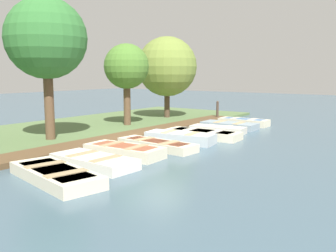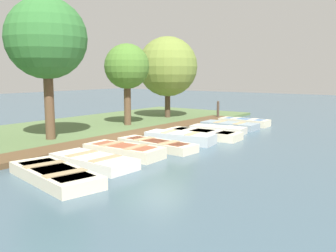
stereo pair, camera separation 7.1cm
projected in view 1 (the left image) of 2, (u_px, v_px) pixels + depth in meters
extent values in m
plane|color=#425B6B|center=(155.00, 142.00, 15.82)|extent=(80.00, 80.00, 0.00)
cube|color=#567042|center=(76.00, 130.00, 18.71)|extent=(8.00, 24.00, 0.15)
cube|color=brown|center=(128.00, 136.00, 16.69)|extent=(1.35, 17.57, 0.19)
cube|color=beige|center=(55.00, 175.00, 10.06)|extent=(3.50, 1.88, 0.33)
cube|color=beige|center=(55.00, 169.00, 10.04)|extent=(2.86, 1.49, 0.03)
cube|color=tan|center=(66.00, 173.00, 9.58)|extent=(0.55, 1.18, 0.03)
cube|color=tan|center=(45.00, 164.00, 10.50)|extent=(0.55, 1.18, 0.03)
cube|color=silver|center=(94.00, 161.00, 11.60)|extent=(2.94, 1.32, 0.33)
cube|color=#6B7F51|center=(94.00, 157.00, 11.58)|extent=(2.41, 1.04, 0.03)
cube|color=tan|center=(106.00, 158.00, 11.24)|extent=(0.33, 1.13, 0.03)
cube|color=tan|center=(82.00, 154.00, 11.91)|extent=(0.33, 1.13, 0.03)
cube|color=beige|center=(124.00, 151.00, 12.99)|extent=(2.90, 1.28, 0.39)
cube|color=#994C33|center=(124.00, 146.00, 12.97)|extent=(2.38, 1.00, 0.03)
cube|color=tan|center=(136.00, 147.00, 12.67)|extent=(0.34, 1.06, 0.03)
cube|color=tan|center=(112.00, 144.00, 13.25)|extent=(0.34, 1.06, 0.03)
cube|color=beige|center=(157.00, 145.00, 14.34)|extent=(3.40, 1.21, 0.31)
cube|color=#994C33|center=(157.00, 141.00, 14.32)|extent=(2.78, 0.96, 0.02)
cube|color=tan|center=(169.00, 142.00, 13.92)|extent=(0.40, 0.92, 0.03)
cube|color=tan|center=(145.00, 139.00, 14.72)|extent=(0.40, 0.92, 0.03)
cube|color=#B2BCC1|center=(180.00, 138.00, 15.58)|extent=(3.00, 1.43, 0.42)
cube|color=teal|center=(180.00, 133.00, 15.55)|extent=(2.46, 1.13, 0.03)
cube|color=tan|center=(192.00, 133.00, 15.29)|extent=(0.42, 0.99, 0.03)
cube|color=tan|center=(169.00, 131.00, 15.81)|extent=(0.42, 0.99, 0.03)
cube|color=beige|center=(203.00, 134.00, 16.71)|extent=(3.43, 1.28, 0.34)
cube|color=teal|center=(203.00, 131.00, 16.69)|extent=(2.81, 1.00, 0.03)
cube|color=beige|center=(216.00, 131.00, 16.34)|extent=(0.39, 1.04, 0.03)
cube|color=beige|center=(191.00, 129.00, 17.04)|extent=(0.39, 1.04, 0.03)
cube|color=beige|center=(218.00, 130.00, 18.12)|extent=(2.72, 1.26, 0.33)
cube|color=#994C33|center=(218.00, 126.00, 18.10)|extent=(2.23, 1.00, 0.03)
cube|color=beige|center=(228.00, 127.00, 17.85)|extent=(0.36, 0.91, 0.03)
cube|color=beige|center=(208.00, 125.00, 18.34)|extent=(0.36, 0.91, 0.03)
cube|color=#8C9EA8|center=(229.00, 125.00, 19.59)|extent=(2.90, 1.30, 0.31)
cube|color=#994C33|center=(229.00, 123.00, 19.57)|extent=(2.38, 1.02, 0.03)
cube|color=tan|center=(239.00, 123.00, 19.26)|extent=(0.32, 1.13, 0.03)
cube|color=tan|center=(220.00, 121.00, 19.87)|extent=(0.32, 1.13, 0.03)
cube|color=beige|center=(244.00, 122.00, 20.75)|extent=(2.74, 1.05, 0.36)
cube|color=#4C709E|center=(244.00, 119.00, 20.73)|extent=(2.25, 0.82, 0.03)
cube|color=beige|center=(253.00, 119.00, 20.43)|extent=(0.29, 0.92, 0.03)
cube|color=beige|center=(235.00, 118.00, 21.01)|extent=(0.29, 0.92, 0.03)
cylinder|color=#47382D|center=(217.00, 111.00, 23.18)|extent=(0.15, 0.15, 1.08)
sphere|color=#47382D|center=(218.00, 102.00, 23.10)|extent=(0.14, 0.14, 0.14)
cylinder|color=brown|center=(49.00, 102.00, 15.37)|extent=(0.39, 0.39, 3.37)
sphere|color=#337033|center=(46.00, 38.00, 15.01)|extent=(3.27, 3.27, 3.27)
cylinder|color=brown|center=(127.00, 103.00, 19.73)|extent=(0.37, 0.37, 2.58)
sphere|color=#4C7A2D|center=(127.00, 66.00, 19.46)|extent=(2.35, 2.35, 2.35)
cylinder|color=#4C3828|center=(167.00, 101.00, 23.15)|extent=(0.34, 0.34, 2.27)
sphere|color=olive|center=(167.00, 67.00, 22.85)|extent=(3.64, 3.64, 3.64)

